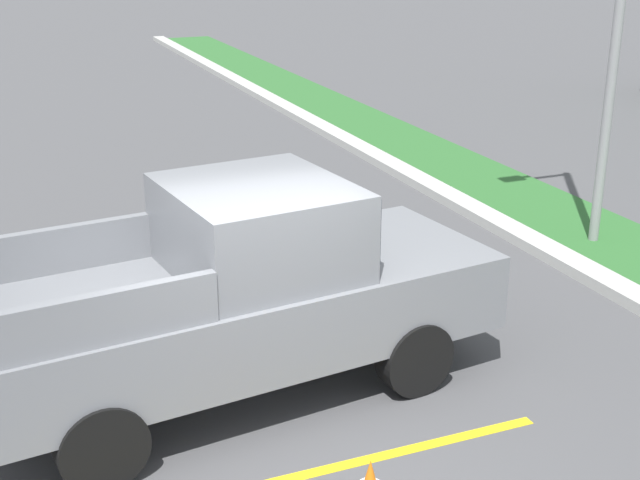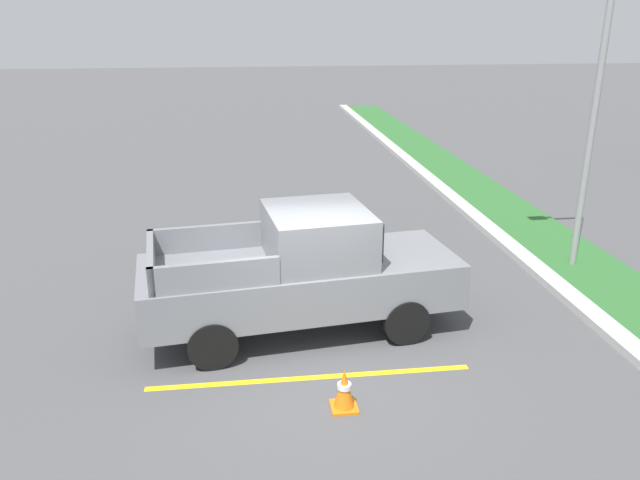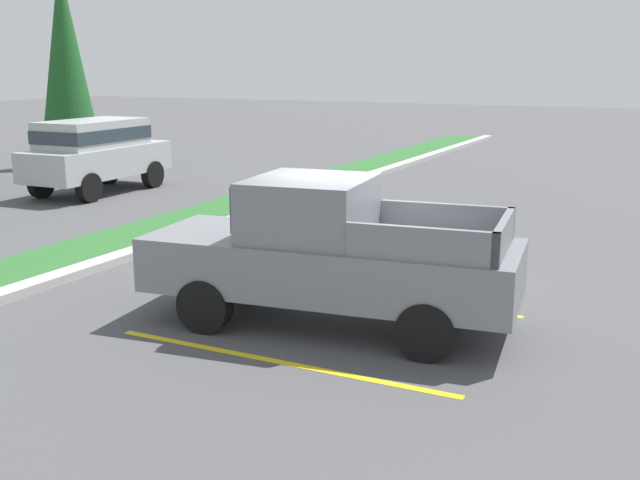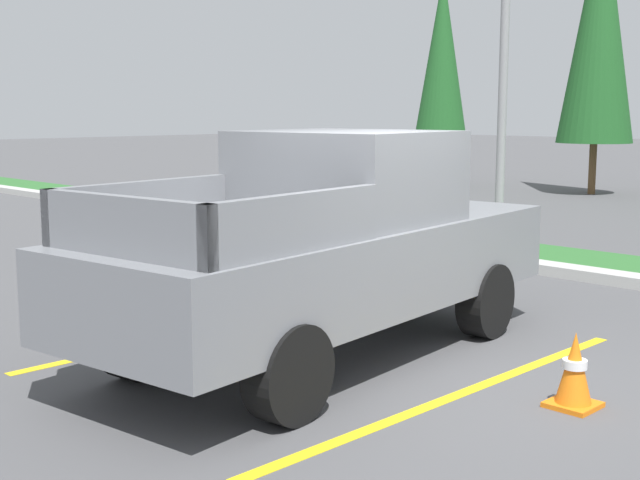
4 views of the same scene
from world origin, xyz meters
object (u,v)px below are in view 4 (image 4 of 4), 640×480
cypress_tree_left_inner (599,23)px  traffic_cone (574,371)px  pickup_truck_main (330,246)px  cypress_tree_leftmost (442,60)px

cypress_tree_left_inner → traffic_cone: bearing=-62.7°
pickup_truck_main → cypress_tree_leftmost: 18.76m
traffic_cone → pickup_truck_main: bearing=-172.5°
cypress_tree_leftmost → cypress_tree_left_inner: size_ratio=0.82×
pickup_truck_main → cypress_tree_leftmost: bearing=124.1°
pickup_truck_main → traffic_cone: (2.36, 0.31, -0.75)m
cypress_tree_left_inner → traffic_cone: 18.37m
pickup_truck_main → traffic_cone: 2.49m
pickup_truck_main → traffic_cone: size_ratio=9.03×
cypress_tree_left_inner → traffic_cone: (8.20, -15.87, -4.29)m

